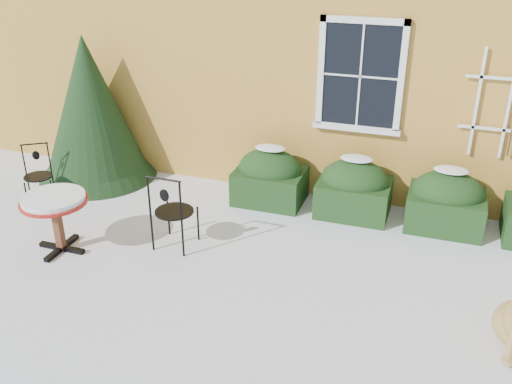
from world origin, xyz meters
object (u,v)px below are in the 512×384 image
(patio_chair_far, at_px, (38,174))
(bistro_table, at_px, (55,205))
(evergreen_shrub, at_px, (92,122))
(patio_chair_near, at_px, (172,211))

(patio_chair_far, bearing_deg, bistro_table, -78.05)
(evergreen_shrub, bearing_deg, bistro_table, -68.70)
(bistro_table, xyz_separation_m, patio_chair_far, (-1.21, 1.17, -0.22))
(evergreen_shrub, xyz_separation_m, bistro_table, (0.88, -2.27, -0.30))
(evergreen_shrub, height_order, patio_chair_near, evergreen_shrub)
(bistro_table, distance_m, patio_chair_far, 1.70)
(evergreen_shrub, xyz_separation_m, patio_chair_near, (2.27, -1.70, -0.42))
(evergreen_shrub, distance_m, bistro_table, 2.45)
(patio_chair_near, bearing_deg, bistro_table, 23.94)
(evergreen_shrub, bearing_deg, patio_chair_far, -106.65)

